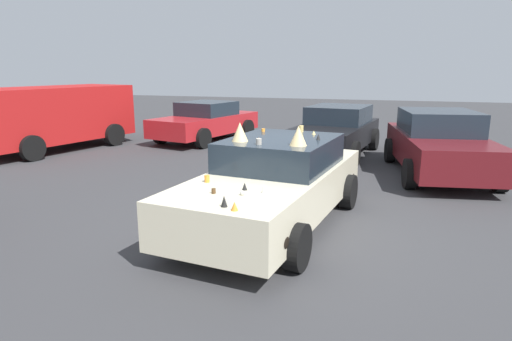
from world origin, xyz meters
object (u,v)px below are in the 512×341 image
parked_sedan_row_back_center (439,144)px  parked_sedan_far_left (336,130)px  parked_sedan_behind_right (206,121)px  art_car_decorated (275,183)px  parked_van_row_back_far (53,114)px

parked_sedan_row_back_center → parked_sedan_far_left: size_ratio=1.04×
parked_sedan_far_left → parked_sedan_behind_right: 4.84m
parked_sedan_row_back_center → parked_sedan_behind_right: size_ratio=1.03×
art_car_decorated → parked_sedan_row_back_center: bearing=155.2°
parked_sedan_far_left → parked_sedan_behind_right: size_ratio=0.99×
parked_sedan_behind_right → parked_sedan_row_back_center: bearing=81.2°
art_car_decorated → parked_sedan_row_back_center: size_ratio=1.01×
art_car_decorated → parked_sedan_far_left: 6.42m
art_car_decorated → parked_sedan_behind_right: art_car_decorated is taller
parked_sedan_far_left → parked_sedan_behind_right: parked_sedan_far_left is taller
art_car_decorated → parked_sedan_far_left: art_car_decorated is taller
parked_van_row_back_far → parked_sedan_behind_right: size_ratio=1.14×
parked_sedan_row_back_center → parked_sedan_far_left: 3.28m
parked_sedan_row_back_center → parked_sedan_behind_right: bearing=-121.8°
parked_van_row_back_far → art_car_decorated: bearing=-105.3°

